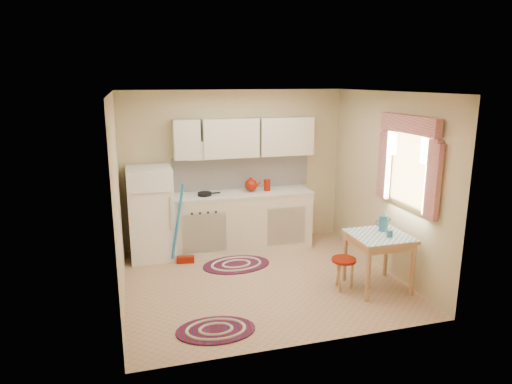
{
  "coord_description": "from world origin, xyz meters",
  "views": [
    {
      "loc": [
        -1.64,
        -5.48,
        2.64
      ],
      "look_at": [
        -0.02,
        0.25,
        1.18
      ],
      "focal_mm": 32.0,
      "sensor_mm": 36.0,
      "label": 1
    }
  ],
  "objects_px": {
    "fridge": "(151,213)",
    "table": "(378,262)",
    "stool": "(343,274)",
    "base_cabinets": "(240,221)"
  },
  "relations": [
    {
      "from": "base_cabinets",
      "to": "stool",
      "type": "bearing_deg",
      "value": -63.45
    },
    {
      "from": "fridge",
      "to": "table",
      "type": "xyz_separation_m",
      "value": [
        2.75,
        -1.86,
        -0.34
      ]
    },
    {
      "from": "table",
      "to": "fridge",
      "type": "bearing_deg",
      "value": 145.9
    },
    {
      "from": "table",
      "to": "stool",
      "type": "distance_m",
      "value": 0.48
    },
    {
      "from": "fridge",
      "to": "table",
      "type": "bearing_deg",
      "value": -34.1
    },
    {
      "from": "fridge",
      "to": "stool",
      "type": "height_order",
      "value": "fridge"
    },
    {
      "from": "fridge",
      "to": "base_cabinets",
      "type": "bearing_deg",
      "value": 2.07
    },
    {
      "from": "stool",
      "to": "fridge",
      "type": "bearing_deg",
      "value": 142.25
    },
    {
      "from": "fridge",
      "to": "table",
      "type": "relative_size",
      "value": 1.94
    },
    {
      "from": "fridge",
      "to": "stool",
      "type": "distance_m",
      "value": 2.95
    }
  ]
}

